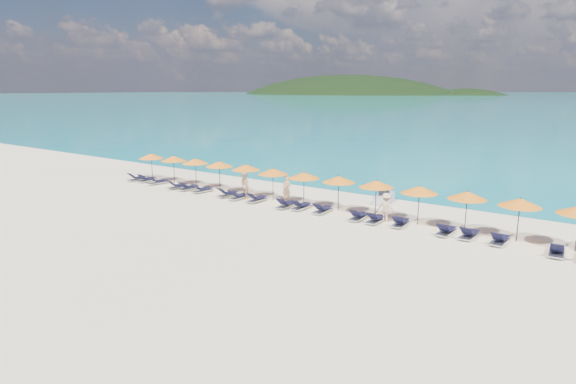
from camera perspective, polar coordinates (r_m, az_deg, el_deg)
The scene contains 38 objects.
ground at distance 28.10m, azimuth -3.61°, elevation -3.44°, with size 1400.00×1400.00×0.00m, color beige.
headland_main at distance 645.96m, azimuth 6.60°, elevation 8.05°, with size 374.00×242.00×126.50m.
headland_small at distance 605.91m, azimuth 20.10°, elevation 7.41°, with size 162.00×126.00×85.50m.
jetski at distance 33.12m, azimuth 11.35°, elevation -0.62°, with size 1.34×2.54×0.86m.
beachgoer_a at distance 32.81m, azimuth -0.15°, elevation 0.42°, with size 0.63×0.41×1.73m, color #DCAA81.
beachgoer_b at distance 33.50m, azimuth -5.24°, elevation 0.72°, with size 0.90×0.52×1.85m, color #DCAA81.
beachgoer_c at distance 28.31m, azimuth 11.54°, elevation -1.78°, with size 1.09×0.50×1.68m, color #DCAA81.
umbrella_0 at distance 41.89m, azimuth -15.90°, elevation 4.12°, with size 2.10×2.10×2.28m.
umbrella_1 at distance 39.98m, azimuth -13.42°, elevation 3.89°, with size 2.10×2.10×2.28m.
umbrella_2 at distance 38.16m, azimuth -10.92°, elevation 3.62°, with size 2.10×2.10×2.28m.
umbrella_3 at distance 36.36m, azimuth -8.14°, elevation 3.30°, with size 2.10×2.10×2.28m.
umbrella_4 at distance 34.64m, azimuth -5.01°, elevation 2.94°, with size 2.10×2.10×2.28m.
umbrella_5 at distance 32.78m, azimuth -1.80°, elevation 2.45°, with size 2.10×2.10×2.28m.
umbrella_6 at distance 31.31m, azimuth 1.91°, elevation 1.99°, with size 2.10×2.10×2.28m.
umbrella_7 at distance 30.09m, azimuth 6.03°, elevation 1.51°, with size 2.10×2.10×2.28m.
umbrella_8 at distance 28.93m, azimuth 10.42°, elevation 0.95°, with size 2.10×2.10×2.28m.
umbrella_9 at distance 27.81m, azimuth 15.31°, elevation 0.26°, with size 2.10×2.10×2.28m.
umbrella_10 at distance 27.12m, azimuth 20.48°, elevation -0.38°, with size 2.10×2.10×2.28m.
umbrella_11 at distance 26.47m, azimuth 25.81°, elevation -1.13°, with size 2.10×2.10×2.28m.
lounger_0 at distance 42.02m, azimuth -17.46°, elevation 1.58°, with size 0.66×1.71×0.66m.
lounger_1 at distance 41.27m, azimuth -16.39°, elevation 1.47°, with size 0.78×1.75×0.66m.
lounger_2 at distance 40.00m, azimuth -15.21°, elevation 1.21°, with size 0.79×1.75×0.66m.
lounger_3 at distance 37.85m, azimuth -12.99°, elevation 0.72°, with size 0.75×1.74×0.66m.
lounger_4 at distance 37.10m, azimuth -11.74°, elevation 0.55°, with size 0.73×1.74×0.66m.
lounger_5 at distance 36.10m, azimuth -10.14°, elevation 0.29°, with size 0.79×1.75×0.66m.
lounger_6 at distance 34.40m, azimuth -7.18°, elevation -0.20°, with size 0.76×1.75×0.66m.
lounger_7 at distance 33.51m, azimuth -5.87°, elevation -0.50°, with size 0.69×1.72×0.66m.
lounger_8 at distance 32.63m, azimuth -3.74°, elevation -0.81°, with size 0.64×1.71×0.66m.
lounger_9 at distance 30.98m, azimuth -0.26°, elevation -1.48°, with size 0.76×1.75×0.66m.
lounger_10 at distance 30.58m, azimuth 1.54°, elevation -1.67°, with size 0.66×1.71×0.66m.
lounger_11 at distance 29.78m, azimuth 4.10°, elevation -2.08°, with size 0.71×1.73×0.66m.
lounger_12 at distance 28.47m, azimuth 8.34°, elevation -2.85°, with size 0.72×1.73×0.66m.
lounger_13 at distance 28.03m, azimuth 10.35°, elevation -3.16°, with size 0.63×1.70×0.66m.
lounger_14 at distance 27.60m, azimuth 13.18°, elevation -3.52°, with size 0.78×1.75×0.66m.
lounger_15 at distance 26.69m, azimuth 18.22°, elevation -4.36°, with size 0.67×1.72×0.66m.
lounger_16 at distance 26.44m, azimuth 20.68°, elevation -4.69°, with size 0.71×1.73×0.66m.
lounger_17 at distance 26.08m, azimuth 23.81°, elevation -5.18°, with size 0.70×1.73×0.66m.
lounger_18 at distance 25.52m, azimuth 29.25°, elevation -6.08°, with size 0.77×1.75×0.66m.
Camera 1 is at (17.32, -20.80, 7.55)m, focal length 30.00 mm.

